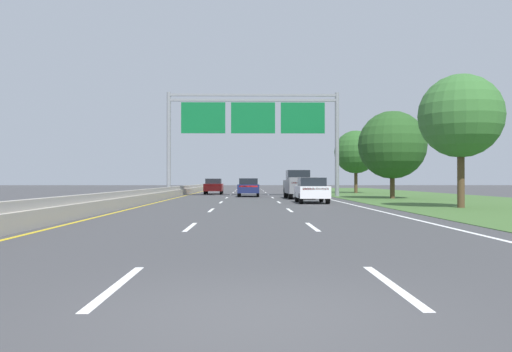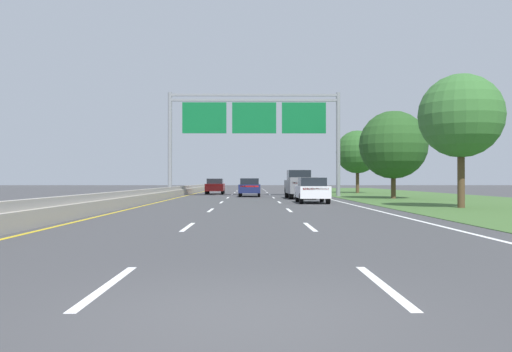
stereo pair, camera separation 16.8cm
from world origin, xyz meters
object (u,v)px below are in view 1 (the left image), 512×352
object	(u,v)px
roadside_tree_near	(461,116)
roadside_tree_mid	(392,145)
overhead_sign_gantry	(253,122)
car_white_right_lane_sedan	(312,190)
car_red_left_lane_sedan	(214,186)
roadside_tree_far	(356,152)
pickup_truck_grey	(299,185)
car_navy_centre_lane_sedan	(249,187)

from	to	relation	value
roadside_tree_near	roadside_tree_mid	bearing A→B (deg)	89.14
overhead_sign_gantry	car_white_right_lane_sedan	bearing A→B (deg)	-75.02
car_red_left_lane_sedan	car_white_right_lane_sedan	bearing A→B (deg)	-161.30
roadside_tree_far	car_white_right_lane_sedan	bearing A→B (deg)	-107.33
pickup_truck_grey	roadside_tree_near	world-z (taller)	roadside_tree_near
roadside_tree_near	roadside_tree_far	bearing A→B (deg)	88.25
overhead_sign_gantry	roadside_tree_near	size ratio (longest dim) A/B	2.21
car_red_left_lane_sedan	roadside_tree_near	distance (m)	31.48
roadside_tree_far	roadside_tree_mid	bearing A→B (deg)	-92.44
pickup_truck_grey	car_red_left_lane_sedan	distance (m)	15.41
overhead_sign_gantry	car_navy_centre_lane_sedan	xyz separation A→B (m)	(-0.39, -0.27, -5.64)
car_navy_centre_lane_sedan	roadside_tree_far	size ratio (longest dim) A/B	0.64
overhead_sign_gantry	car_navy_centre_lane_sedan	bearing A→B (deg)	-144.90
pickup_truck_grey	roadside_tree_far	bearing A→B (deg)	-25.88
car_white_right_lane_sedan	roadside_tree_far	bearing A→B (deg)	-16.93
car_red_left_lane_sedan	roadside_tree_far	distance (m)	16.17
car_white_right_lane_sedan	roadside_tree_near	world-z (taller)	roadside_tree_near
car_navy_centre_lane_sedan	car_white_right_lane_sedan	size ratio (longest dim) A/B	1.00
pickup_truck_grey	roadside_tree_mid	bearing A→B (deg)	-95.72
overhead_sign_gantry	car_navy_centre_lane_sedan	world-z (taller)	overhead_sign_gantry
pickup_truck_grey	roadside_tree_mid	distance (m)	7.75
car_navy_centre_lane_sedan	roadside_tree_mid	distance (m)	12.76
roadside_tree_far	roadside_tree_near	bearing A→B (deg)	-91.75
overhead_sign_gantry	roadside_tree_far	bearing A→B (deg)	46.08
pickup_truck_grey	roadside_tree_far	world-z (taller)	roadside_tree_far
car_red_left_lane_sedan	car_white_right_lane_sedan	distance (m)	22.72
car_red_left_lane_sedan	roadside_tree_near	size ratio (longest dim) A/B	0.65
roadside_tree_near	roadside_tree_far	xyz separation A→B (m)	(0.96, 31.35, -0.17)
car_white_right_lane_sedan	car_red_left_lane_sedan	bearing A→B (deg)	19.70
pickup_truck_grey	car_navy_centre_lane_sedan	world-z (taller)	pickup_truck_grey
pickup_truck_grey	roadside_tree_near	bearing A→B (deg)	-155.37
pickup_truck_grey	roadside_tree_far	size ratio (longest dim) A/B	0.79
pickup_truck_grey	car_red_left_lane_sedan	xyz separation A→B (m)	(-7.47, 13.47, -0.26)
car_red_left_lane_sedan	car_white_right_lane_sedan	xyz separation A→B (m)	(7.51, -21.45, 0.00)
pickup_truck_grey	roadside_tree_near	size ratio (longest dim) A/B	0.80
car_navy_centre_lane_sedan	car_white_right_lane_sedan	world-z (taller)	same
car_navy_centre_lane_sedan	car_red_left_lane_sedan	world-z (taller)	same
car_white_right_lane_sedan	roadside_tree_mid	bearing A→B (deg)	-43.23
car_white_right_lane_sedan	roadside_tree_near	size ratio (longest dim) A/B	0.65
car_red_left_lane_sedan	car_navy_centre_lane_sedan	bearing A→B (deg)	-157.74
overhead_sign_gantry	roadside_tree_near	distance (m)	22.22
car_white_right_lane_sedan	car_navy_centre_lane_sedan	bearing A→B (deg)	17.28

